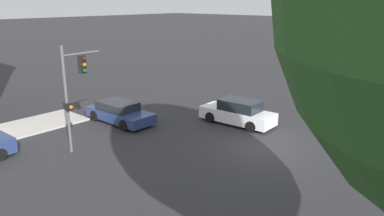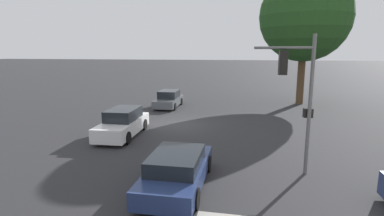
% 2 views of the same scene
% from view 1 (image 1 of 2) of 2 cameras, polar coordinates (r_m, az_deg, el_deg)
% --- Properties ---
extents(ground_plane, '(300.00, 300.00, 0.00)m').
position_cam_1_polar(ground_plane, '(20.00, 10.49, -6.03)').
color(ground_plane, '#28282B').
extents(traffic_signal, '(0.66, 2.33, 5.40)m').
position_cam_1_polar(traffic_signal, '(19.41, -17.46, 3.63)').
color(traffic_signal, '#515456').
rests_on(traffic_signal, ground_plane).
extents(crossing_car_0, '(4.79, 2.00, 1.56)m').
position_cam_1_polar(crossing_car_0, '(23.36, 7.01, -0.72)').
color(crossing_car_0, silver).
rests_on(crossing_car_0, ground_plane).
extents(crossing_car_1, '(4.75, 2.04, 1.31)m').
position_cam_1_polar(crossing_car_1, '(24.02, -10.98, -0.67)').
color(crossing_car_1, navy).
rests_on(crossing_car_1, ground_plane).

